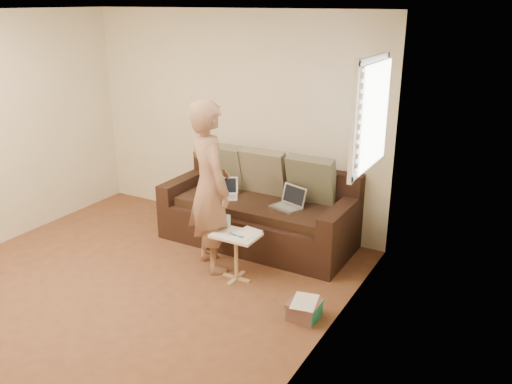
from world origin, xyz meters
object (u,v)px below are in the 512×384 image
laptop_white (224,198)px  side_table (236,257)px  laptop_silver (286,208)px  striped_box (304,310)px  sofa (258,209)px  drinking_glass (227,221)px  person (210,187)px

laptop_white → side_table: laptop_white is taller
laptop_silver → striped_box: bearing=-37.8°
sofa → laptop_silver: size_ratio=6.64×
side_table → striped_box: side_table is taller
sofa → drinking_glass: 0.77m
laptop_white → sofa: bearing=-15.8°
laptop_white → striped_box: bearing=-66.9°
laptop_white → person: size_ratio=0.17×
laptop_silver → side_table: bearing=-81.7°
person → drinking_glass: bearing=-145.3°
person → side_table: bearing=-163.6°
laptop_silver → striped_box: (0.76, -1.13, -0.43)m
side_table → person: bearing=163.0°
laptop_white → striped_box: laptop_white is taller
sofa → laptop_silver: (0.38, -0.05, 0.10)m
person → drinking_glass: (0.20, 0.00, -0.34)m
sofa → drinking_glass: size_ratio=18.33×
laptop_silver → striped_box: size_ratio=1.21×
laptop_silver → sofa: bearing=-169.7°
sofa → drinking_glass: (0.06, -0.75, 0.14)m
sofa → person: (-0.14, -0.76, 0.47)m
sofa → side_table: bearing=-74.8°
side_table → drinking_glass: bearing=145.8°
sofa → drinking_glass: sofa is taller
drinking_glass → striped_box: drinking_glass is taller
person → striped_box: (1.28, -0.43, -0.81)m
laptop_white → side_table: 1.02m
drinking_glass → side_table: bearing=-34.2°
sofa → striped_box: sofa is taller
sofa → person: 0.90m
laptop_white → striped_box: (1.52, -1.07, -0.43)m
sofa → side_table: size_ratio=4.38×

